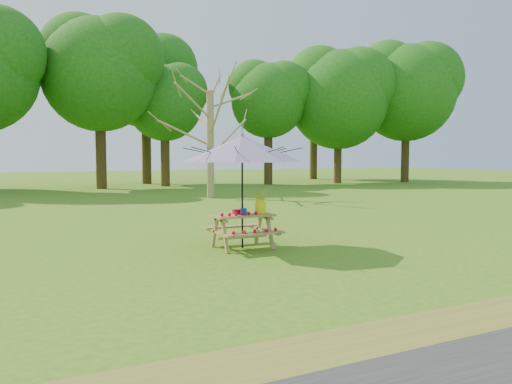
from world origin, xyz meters
name	(u,v)px	position (x,y,z in m)	size (l,w,h in m)	color
ground	(133,296)	(0.00, 0.00, 0.00)	(120.00, 120.00, 0.00)	#3F7316
drygrass_strip	(213,383)	(0.00, -2.80, 0.00)	(120.00, 1.20, 0.01)	olive
treeline	(33,36)	(0.00, 22.00, 8.00)	(60.00, 12.00, 16.00)	#105F13
bare_tree	(210,46)	(6.56, 14.06, 6.58)	(6.25, 6.25, 10.84)	olive
picnic_table	(242,232)	(2.69, 2.43, 0.33)	(1.20, 1.32, 0.67)	olive
patio_umbrella	(242,149)	(2.69, 2.44, 1.95)	(2.86, 2.86, 2.27)	black
produce_bins	(239,212)	(2.63, 2.45, 0.72)	(0.23, 0.40, 0.13)	red
tomatoes_row	(239,214)	(2.54, 2.26, 0.71)	(0.77, 0.13, 0.07)	red
flower_bucket	(260,200)	(3.11, 2.47, 0.94)	(0.32, 0.28, 0.50)	#FAFD0D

